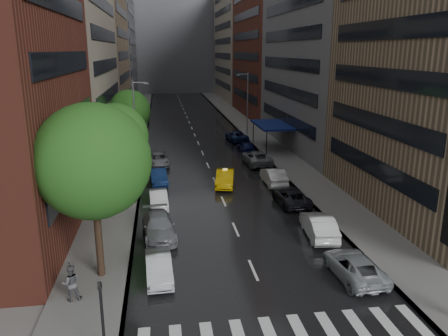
% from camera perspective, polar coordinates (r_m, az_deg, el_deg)
% --- Properties ---
extents(ground, '(220.00, 220.00, 0.00)m').
position_cam_1_polar(ground, '(22.69, 6.06, -17.88)').
color(ground, gray).
rests_on(ground, ground).
extents(road, '(14.00, 140.00, 0.01)m').
position_cam_1_polar(road, '(69.66, -4.11, 4.94)').
color(road, black).
rests_on(road, ground).
extents(sidewalk_left, '(4.00, 140.00, 0.15)m').
position_cam_1_polar(sidewalk_left, '(69.58, -11.55, 4.72)').
color(sidewalk_left, gray).
rests_on(sidewalk_left, ground).
extents(sidewalk_right, '(4.00, 140.00, 0.15)m').
position_cam_1_polar(sidewalk_right, '(70.86, 3.19, 5.19)').
color(sidewalk_right, gray).
rests_on(sidewalk_right, ground).
extents(crosswalk, '(13.15, 2.80, 0.01)m').
position_cam_1_polar(crosswalk, '(21.15, 8.04, -20.67)').
color(crosswalk, silver).
rests_on(crosswalk, ground).
extents(buildings_left, '(8.00, 108.00, 38.00)m').
position_cam_1_polar(buildings_left, '(77.89, -16.47, 17.27)').
color(buildings_left, maroon).
rests_on(buildings_left, ground).
extents(buildings_right, '(8.05, 109.10, 36.00)m').
position_cam_1_polar(buildings_right, '(77.74, 6.87, 17.06)').
color(buildings_right, '#937A5B').
rests_on(buildings_right, ground).
extents(building_far, '(40.00, 14.00, 32.00)m').
position_cam_1_polar(building_far, '(136.51, -6.51, 16.62)').
color(building_far, slate).
rests_on(building_far, ground).
extents(tree_near, '(6.15, 6.15, 9.80)m').
position_cam_1_polar(tree_near, '(23.79, -16.80, 0.82)').
color(tree_near, '#382619').
rests_on(tree_near, ground).
extents(tree_mid, '(5.25, 5.25, 8.37)m').
position_cam_1_polar(tree_mid, '(35.60, -14.03, 4.01)').
color(tree_mid, '#382619').
rests_on(tree_mid, ground).
extents(tree_far, '(4.92, 4.92, 7.84)m').
position_cam_1_polar(tree_far, '(53.61, -12.22, 7.35)').
color(tree_far, '#382619').
rests_on(tree_far, ground).
extents(taxi, '(2.49, 4.83, 1.52)m').
position_cam_1_polar(taxi, '(40.76, 0.14, -1.33)').
color(taxi, '#DBA90B').
rests_on(taxi, ground).
extents(parked_cars_left, '(2.57, 29.55, 1.49)m').
position_cam_1_polar(parked_cars_left, '(36.93, -8.55, -3.39)').
color(parked_cars_left, silver).
rests_on(parked_cars_left, ground).
extents(parked_cars_right, '(2.83, 43.36, 1.59)m').
position_cam_1_polar(parked_cars_right, '(43.07, 5.95, -0.54)').
color(parked_cars_right, '#A0A6A9').
rests_on(parked_cars_right, ground).
extents(ped_black_umbrella, '(1.06, 0.98, 2.09)m').
position_cam_1_polar(ped_black_umbrella, '(23.66, -19.42, -13.39)').
color(ped_black_umbrella, '#545459').
rests_on(ped_black_umbrella, sidewalk_left).
extents(traffic_light, '(0.18, 0.15, 3.45)m').
position_cam_1_polar(traffic_light, '(18.93, -15.66, -17.76)').
color(traffic_light, black).
rests_on(traffic_light, sidewalk_left).
extents(street_lamp_left, '(1.74, 0.22, 9.00)m').
position_cam_1_polar(street_lamp_left, '(49.02, -11.49, 6.13)').
color(street_lamp_left, gray).
rests_on(street_lamp_left, sidewalk_left).
extents(street_lamp_right, '(1.74, 0.22, 9.00)m').
position_cam_1_polar(street_lamp_right, '(65.06, 3.02, 8.58)').
color(street_lamp_right, gray).
rests_on(street_lamp_right, sidewalk_right).
extents(awning, '(4.00, 8.00, 3.12)m').
position_cam_1_polar(awning, '(55.94, 6.28, 5.61)').
color(awning, navy).
rests_on(awning, sidewalk_right).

